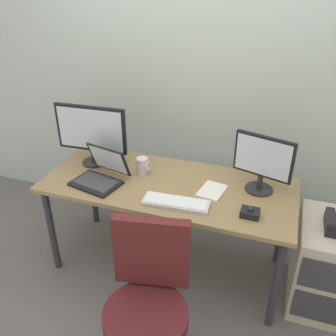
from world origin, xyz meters
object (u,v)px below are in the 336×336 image
(laptop, at_px, (101,174))
(trackball_mouse, at_px, (250,212))
(office_chair, at_px, (148,312))
(coffee_mug, at_px, (143,166))
(paper_notepad, at_px, (212,191))
(file_cabinet, at_px, (328,265))
(keyboard, at_px, (176,203))
(monitor_side, at_px, (263,161))
(monitor_main, at_px, (91,132))

(laptop, relative_size, trackball_mouse, 3.33)
(office_chair, height_order, laptop, laptop)
(laptop, height_order, coffee_mug, laptop)
(laptop, height_order, paper_notepad, laptop)
(file_cabinet, relative_size, laptop, 1.68)
(laptop, height_order, trackball_mouse, laptop)
(keyboard, relative_size, coffee_mug, 3.60)
(file_cabinet, xyz_separation_m, keyboard, (-0.96, -0.23, 0.43))
(file_cabinet, distance_m, laptop, 1.61)
(paper_notepad, bearing_deg, laptop, -170.82)
(keyboard, distance_m, coffee_mug, 0.45)
(laptop, xyz_separation_m, trackball_mouse, (1.01, -0.07, -0.03))
(trackball_mouse, bearing_deg, coffee_mug, 161.66)
(office_chair, height_order, coffee_mug, office_chair)
(monitor_side, xyz_separation_m, keyboard, (-0.46, -0.33, -0.20))
(file_cabinet, distance_m, keyboard, 1.08)
(trackball_mouse, xyz_separation_m, coffee_mug, (-0.79, 0.26, 0.03))
(office_chair, distance_m, paper_notepad, 0.85)
(keyboard, height_order, coffee_mug, coffee_mug)
(keyboard, height_order, laptop, laptop)
(coffee_mug, xyz_separation_m, paper_notepad, (0.52, -0.08, -0.05))
(office_chair, bearing_deg, keyboard, 92.97)
(laptop, bearing_deg, office_chair, -47.80)
(office_chair, xyz_separation_m, trackball_mouse, (0.42, 0.59, 0.34))
(keyboard, xyz_separation_m, coffee_mug, (-0.34, 0.29, 0.04))
(coffee_mug, relative_size, paper_notepad, 0.56)
(file_cabinet, distance_m, office_chair, 1.23)
(monitor_main, height_order, trackball_mouse, monitor_main)
(coffee_mug, bearing_deg, paper_notepad, -8.27)
(paper_notepad, bearing_deg, monitor_side, 22.32)
(office_chair, relative_size, trackball_mouse, 8.30)
(paper_notepad, bearing_deg, monitor_main, 173.98)
(file_cabinet, height_order, office_chair, office_chair)
(paper_notepad, bearing_deg, trackball_mouse, -34.60)
(trackball_mouse, relative_size, paper_notepad, 0.53)
(file_cabinet, xyz_separation_m, monitor_side, (-0.50, 0.10, 0.63))
(office_chair, distance_m, coffee_mug, 1.00)
(file_cabinet, distance_m, trackball_mouse, 0.71)
(office_chair, distance_m, monitor_main, 1.29)
(monitor_side, relative_size, laptop, 1.04)
(monitor_main, distance_m, paper_notepad, 0.95)
(monitor_main, distance_m, monitor_side, 1.20)
(monitor_side, bearing_deg, laptop, -167.03)
(monitor_side, xyz_separation_m, trackball_mouse, (-0.02, -0.30, -0.19))
(office_chair, relative_size, keyboard, 2.19)
(monitor_main, bearing_deg, laptop, -51.34)
(office_chair, height_order, monitor_side, monitor_side)
(monitor_main, xyz_separation_m, trackball_mouse, (1.18, -0.28, -0.23))
(monitor_main, distance_m, keyboard, 0.84)
(laptop, bearing_deg, paper_notepad, 9.18)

